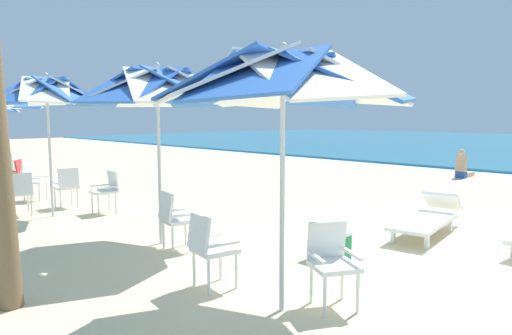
{
  "coord_description": "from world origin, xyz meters",
  "views": [
    {
      "loc": [
        2.87,
        -6.62,
        1.95
      ],
      "look_at": [
        -3.19,
        -0.7,
        1.0
      ],
      "focal_mm": 32.0,
      "sensor_mm": 36.0,
      "label": 1
    }
  ],
  "objects_px": {
    "beach_umbrella_0": "(283,80)",
    "plastic_chair_9": "(15,165)",
    "plastic_chair_0": "(332,259)",
    "plastic_chair_6": "(14,174)",
    "plastic_chair_3": "(67,185)",
    "plastic_chair_5": "(107,189)",
    "plastic_chair_1": "(209,246)",
    "plastic_chair_4": "(20,191)",
    "plastic_chair_7": "(32,179)",
    "sun_lounger_1": "(427,218)",
    "beach_umbrella_2": "(47,93)",
    "cooler_box": "(330,245)",
    "beach_umbrella_1": "(157,89)",
    "plastic_chair_2": "(175,217)",
    "beachgoer_seated": "(463,169)"
  },
  "relations": [
    {
      "from": "beach_umbrella_1",
      "to": "plastic_chair_3",
      "type": "bearing_deg",
      "value": 178.87
    },
    {
      "from": "beach_umbrella_2",
      "to": "sun_lounger_1",
      "type": "xyz_separation_m",
      "value": [
        5.74,
        3.92,
        -2.11
      ]
    },
    {
      "from": "cooler_box",
      "to": "beachgoer_seated",
      "type": "relative_size",
      "value": 0.54
    },
    {
      "from": "beach_umbrella_2",
      "to": "plastic_chair_9",
      "type": "relative_size",
      "value": 3.21
    },
    {
      "from": "plastic_chair_7",
      "to": "plastic_chair_9",
      "type": "distance_m",
      "value": 3.89
    },
    {
      "from": "plastic_chair_0",
      "to": "plastic_chair_9",
      "type": "height_order",
      "value": "same"
    },
    {
      "from": "plastic_chair_9",
      "to": "beachgoer_seated",
      "type": "relative_size",
      "value": 0.94
    },
    {
      "from": "plastic_chair_3",
      "to": "plastic_chair_6",
      "type": "distance_m",
      "value": 2.76
    },
    {
      "from": "plastic_chair_1",
      "to": "sun_lounger_1",
      "type": "xyz_separation_m",
      "value": [
        0.64,
        4.08,
        -0.22
      ]
    },
    {
      "from": "plastic_chair_3",
      "to": "plastic_chair_4",
      "type": "distance_m",
      "value": 0.99
    },
    {
      "from": "plastic_chair_6",
      "to": "beachgoer_seated",
      "type": "xyz_separation_m",
      "value": [
        6.71,
        11.26,
        -0.2
      ]
    },
    {
      "from": "plastic_chair_7",
      "to": "sun_lounger_1",
      "type": "xyz_separation_m",
      "value": [
        7.8,
        3.61,
        -0.22
      ]
    },
    {
      "from": "plastic_chair_9",
      "to": "cooler_box",
      "type": "xyz_separation_m",
      "value": [
        11.29,
        0.6,
        -0.3
      ]
    },
    {
      "from": "beach_umbrella_2",
      "to": "plastic_chair_5",
      "type": "xyz_separation_m",
      "value": [
        0.43,
        0.92,
        -1.9
      ]
    },
    {
      "from": "plastic_chair_7",
      "to": "beachgoer_seated",
      "type": "height_order",
      "value": "beachgoer_seated"
    },
    {
      "from": "plastic_chair_3",
      "to": "plastic_chair_5",
      "type": "height_order",
      "value": "same"
    },
    {
      "from": "beach_umbrella_2",
      "to": "plastic_chair_4",
      "type": "bearing_deg",
      "value": -136.98
    },
    {
      "from": "plastic_chair_3",
      "to": "plastic_chair_1",
      "type": "bearing_deg",
      "value": -6.96
    },
    {
      "from": "plastic_chair_7",
      "to": "plastic_chair_0",
      "type": "bearing_deg",
      "value": 0.94
    },
    {
      "from": "plastic_chair_5",
      "to": "plastic_chair_6",
      "type": "relative_size",
      "value": 1.0
    },
    {
      "from": "plastic_chair_6",
      "to": "plastic_chair_0",
      "type": "bearing_deg",
      "value": 0.77
    },
    {
      "from": "plastic_chair_0",
      "to": "beach_umbrella_1",
      "type": "xyz_separation_m",
      "value": [
        -3.23,
        0.02,
        1.86
      ]
    },
    {
      "from": "beach_umbrella_2",
      "to": "cooler_box",
      "type": "bearing_deg",
      "value": 17.23
    },
    {
      "from": "beach_umbrella_2",
      "to": "plastic_chair_6",
      "type": "xyz_separation_m",
      "value": [
        -3.38,
        0.32,
        -1.9
      ]
    },
    {
      "from": "plastic_chair_4",
      "to": "cooler_box",
      "type": "relative_size",
      "value": 1.73
    },
    {
      "from": "beach_umbrella_1",
      "to": "plastic_chair_6",
      "type": "height_order",
      "value": "beach_umbrella_1"
    },
    {
      "from": "plastic_chair_5",
      "to": "beachgoer_seated",
      "type": "relative_size",
      "value": 0.94
    },
    {
      "from": "plastic_chair_0",
      "to": "plastic_chair_6",
      "type": "height_order",
      "value": "same"
    },
    {
      "from": "plastic_chair_2",
      "to": "beachgoer_seated",
      "type": "height_order",
      "value": "beachgoer_seated"
    },
    {
      "from": "plastic_chair_0",
      "to": "sun_lounger_1",
      "type": "bearing_deg",
      "value": 99.82
    },
    {
      "from": "beach_umbrella_2",
      "to": "cooler_box",
      "type": "xyz_separation_m",
      "value": [
        5.42,
        1.68,
        -2.19
      ]
    },
    {
      "from": "plastic_chair_1",
      "to": "plastic_chair_6",
      "type": "xyz_separation_m",
      "value": [
        -8.48,
        0.48,
        0.0
      ]
    },
    {
      "from": "plastic_chair_1",
      "to": "plastic_chair_3",
      "type": "bearing_deg",
      "value": 173.04
    },
    {
      "from": "plastic_chair_2",
      "to": "plastic_chair_6",
      "type": "height_order",
      "value": "same"
    },
    {
      "from": "beach_umbrella_2",
      "to": "plastic_chair_5",
      "type": "distance_m",
      "value": 2.15
    },
    {
      "from": "plastic_chair_0",
      "to": "plastic_chair_9",
      "type": "xyz_separation_m",
      "value": [
        -12.21,
        0.63,
        0.0
      ]
    },
    {
      "from": "plastic_chair_6",
      "to": "cooler_box",
      "type": "height_order",
      "value": "plastic_chair_6"
    },
    {
      "from": "plastic_chair_0",
      "to": "beach_umbrella_2",
      "type": "height_order",
      "value": "beach_umbrella_2"
    },
    {
      "from": "beach_umbrella_0",
      "to": "cooler_box",
      "type": "height_order",
      "value": "beach_umbrella_0"
    },
    {
      "from": "plastic_chair_6",
      "to": "plastic_chair_9",
      "type": "xyz_separation_m",
      "value": [
        -2.48,
        0.76,
        0.0
      ]
    },
    {
      "from": "beach_umbrella_0",
      "to": "beach_umbrella_2",
      "type": "distance_m",
      "value": 6.07
    },
    {
      "from": "plastic_chair_5",
      "to": "cooler_box",
      "type": "bearing_deg",
      "value": 8.65
    },
    {
      "from": "beach_umbrella_0",
      "to": "plastic_chair_9",
      "type": "relative_size",
      "value": 3.06
    },
    {
      "from": "plastic_chair_3",
      "to": "beach_umbrella_0",
      "type": "bearing_deg",
      "value": -4.71
    },
    {
      "from": "plastic_chair_6",
      "to": "plastic_chair_2",
      "type": "bearing_deg",
      "value": 0.77
    },
    {
      "from": "plastic_chair_1",
      "to": "plastic_chair_4",
      "type": "xyz_separation_m",
      "value": [
        -5.57,
        -0.28,
        0.0
      ]
    },
    {
      "from": "plastic_chair_4",
      "to": "plastic_chair_7",
      "type": "height_order",
      "value": "same"
    },
    {
      "from": "plastic_chair_0",
      "to": "beachgoer_seated",
      "type": "bearing_deg",
      "value": 105.15
    },
    {
      "from": "plastic_chair_1",
      "to": "beachgoer_seated",
      "type": "distance_m",
      "value": 11.88
    },
    {
      "from": "plastic_chair_0",
      "to": "plastic_chair_3",
      "type": "height_order",
      "value": "same"
    }
  ]
}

